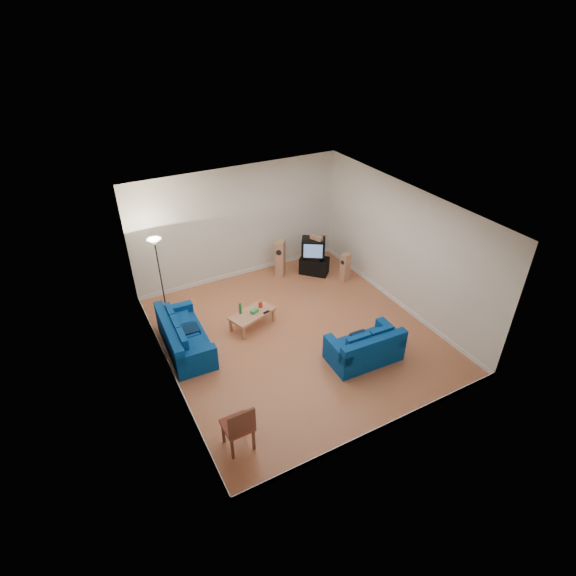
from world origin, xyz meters
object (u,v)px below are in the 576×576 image
sofa_loveseat (365,349)px  coffee_table (252,315)px  tv_stand (314,266)px  television (313,247)px  sofa_three_seat (183,339)px

sofa_loveseat → coffee_table: sofa_loveseat is taller
sofa_loveseat → tv_stand: size_ratio=2.01×
sofa_loveseat → tv_stand: (0.98, 3.79, -0.05)m
sofa_loveseat → tv_stand: bearing=78.0°
coffee_table → tv_stand: size_ratio=1.51×
sofa_loveseat → television: bearing=78.5°
sofa_three_seat → sofa_loveseat: bearing=58.6°
coffee_table → tv_stand: tv_stand is taller
sofa_three_seat → coffee_table: (1.73, 0.04, 0.06)m
sofa_loveseat → coffee_table: 2.85m
sofa_loveseat → television: (0.96, 3.83, 0.54)m
coffee_table → television: (2.63, 1.52, 0.49)m
sofa_three_seat → television: bearing=111.9°
sofa_three_seat → sofa_loveseat: sofa_loveseat is taller
sofa_loveseat → tv_stand: sofa_loveseat is taller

